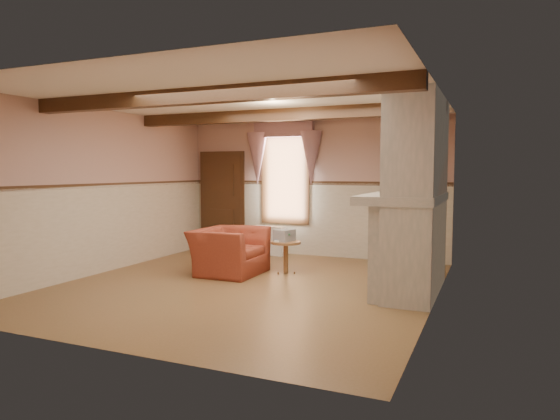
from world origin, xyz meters
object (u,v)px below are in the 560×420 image
at_px(side_table, 286,257).
at_px(oil_lamp, 407,184).
at_px(mantel_clock, 410,186).
at_px(bowl, 406,190).
at_px(armchair, 229,251).
at_px(radiator, 270,240).

bearing_deg(side_table, oil_lamp, -7.96).
height_order(side_table, oil_lamp, oil_lamp).
height_order(mantel_clock, oil_lamp, oil_lamp).
bearing_deg(bowl, armchair, -178.63).
xyz_separation_m(side_table, oil_lamp, (2.05, -0.29, 1.29)).
distance_m(armchair, side_table, 0.97).
distance_m(armchair, mantel_clock, 3.16).
bearing_deg(side_table, mantel_clock, 0.55).
xyz_separation_m(armchair, side_table, (0.87, 0.41, -0.11)).
xyz_separation_m(bowl, oil_lamp, (0.00, 0.05, 0.10)).
xyz_separation_m(side_table, bowl, (2.05, -0.34, 1.19)).
bearing_deg(armchair, bowl, -88.71).
relative_size(side_table, oil_lamp, 1.96).
distance_m(radiator, bowl, 3.83).
relative_size(radiator, bowl, 1.99).
height_order(bowl, oil_lamp, oil_lamp).
height_order(armchair, radiator, armchair).
relative_size(bowl, oil_lamp, 1.26).
height_order(side_table, bowl, bowl).
bearing_deg(bowl, oil_lamp, 90.00).
bearing_deg(bowl, side_table, 170.60).
distance_m(armchair, radiator, 2.03).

